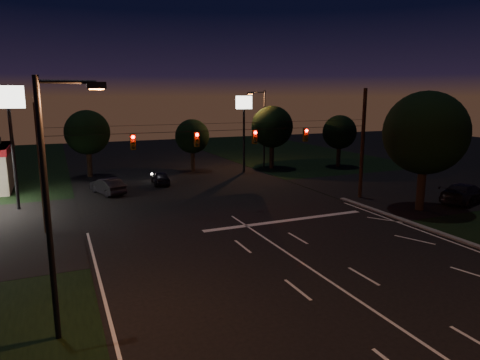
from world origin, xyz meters
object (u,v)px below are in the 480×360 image
car_oncoming_b (107,186)px  utility_pole_right (360,198)px  car_cross (465,193)px  car_oncoming_a (161,178)px  tree_right_near (424,134)px

car_oncoming_b → utility_pole_right: bearing=133.9°
car_oncoming_b → car_cross: (25.77, -14.55, 0.08)m
car_oncoming_a → car_cross: bearing=145.8°
utility_pole_right → car_cross: size_ratio=1.65×
tree_right_near → car_oncoming_b: 25.92m
car_oncoming_a → car_oncoming_b: 5.68m
tree_right_near → car_cross: size_ratio=1.61×
tree_right_near → car_oncoming_b: (-20.78, 14.67, -4.97)m
utility_pole_right → car_oncoming_b: utility_pole_right is taller
car_oncoming_a → car_oncoming_b: (-5.19, -2.29, 0.08)m
tree_right_near → car_oncoming_b: size_ratio=2.04×
tree_right_near → car_cross: 6.99m
utility_pole_right → car_cross: 8.09m
car_oncoming_a → car_cross: car_cross is taller
utility_pole_right → car_oncoming_a: utility_pole_right is taller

